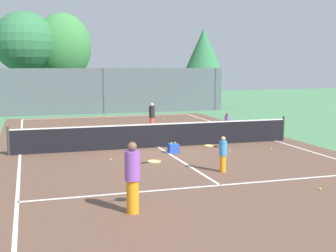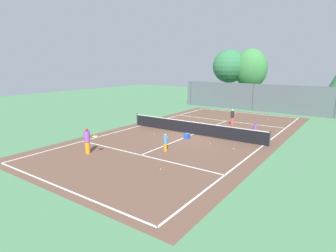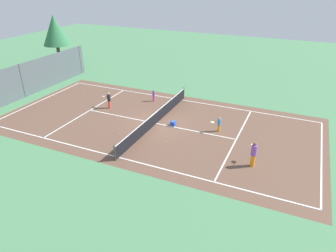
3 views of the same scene
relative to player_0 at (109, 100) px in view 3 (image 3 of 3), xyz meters
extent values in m
plane|color=#4C8456|center=(-1.12, -5.14, -0.74)|extent=(80.00, 80.00, 0.00)
cube|color=brown|center=(-1.12, -5.14, -0.74)|extent=(13.00, 25.00, 0.00)
cube|color=white|center=(-6.62, -5.14, -0.74)|extent=(0.10, 24.00, 0.01)
cube|color=white|center=(4.38, -5.14, -0.74)|extent=(0.10, 24.00, 0.01)
cube|color=white|center=(-1.12, -17.14, -0.74)|extent=(11.00, 0.10, 0.01)
cube|color=white|center=(-1.12, 6.86, -0.74)|extent=(11.00, 0.10, 0.01)
cube|color=white|center=(-1.12, -11.54, -0.74)|extent=(11.00, 0.10, 0.01)
cube|color=white|center=(-1.12, 1.26, -0.74)|extent=(11.00, 0.10, 0.01)
cube|color=white|center=(-1.12, -5.14, -0.74)|extent=(0.10, 12.80, 0.01)
cylinder|color=#333833|center=(-7.02, -5.14, -0.19)|extent=(0.10, 0.10, 1.10)
cylinder|color=#333833|center=(4.78, -5.14, -0.19)|extent=(0.10, 0.10, 1.10)
cube|color=black|center=(-1.12, -5.14, -0.27)|extent=(11.80, 0.03, 0.95)
cube|color=white|center=(-1.12, -5.14, 0.23)|extent=(11.80, 0.04, 0.05)
cube|color=#515B60|center=(-1.12, 8.86, 0.86)|extent=(18.00, 0.06, 3.20)
cylinder|color=#3F4447|center=(-1.12, 8.86, 0.86)|extent=(0.12, 0.12, 3.20)
cylinder|color=#3F4447|center=(7.38, 8.86, 0.86)|extent=(0.12, 0.12, 3.20)
cylinder|color=brown|center=(7.77, 12.31, 0.74)|extent=(0.39, 0.39, 2.97)
cone|color=#337547|center=(7.77, 12.31, 3.95)|extent=(3.10, 3.10, 3.44)
cylinder|color=#E54C3F|center=(0.00, -0.02, -0.41)|extent=(0.25, 0.25, 0.67)
cylinder|color=#232328|center=(0.00, -0.02, 0.22)|extent=(0.31, 0.31, 0.58)
sphere|color=beige|center=(0.00, -0.02, 0.60)|extent=(0.18, 0.18, 0.18)
cylinder|color=black|center=(0.01, 0.28, 0.25)|extent=(0.04, 0.20, 0.03)
torus|color=red|center=(0.03, 0.53, 0.25)|extent=(0.35, 0.35, 0.03)
cylinder|color=silver|center=(0.03, 0.53, 0.25)|extent=(0.29, 0.29, 0.00)
cylinder|color=#D14799|center=(3.04, -2.85, -0.49)|extent=(0.19, 0.19, 0.51)
cylinder|color=purple|center=(3.04, -2.85, -0.01)|extent=(0.23, 0.23, 0.45)
sphere|color=brown|center=(3.04, -2.85, 0.28)|extent=(0.14, 0.14, 0.14)
cylinder|color=orange|center=(-0.37, -10.02, -0.47)|extent=(0.20, 0.20, 0.54)
cylinder|color=#388CD8|center=(-0.37, -10.02, 0.03)|extent=(0.25, 0.25, 0.47)
sphere|color=tan|center=(-0.37, -10.02, 0.34)|extent=(0.15, 0.15, 0.15)
cylinder|color=black|center=(-0.52, -9.80, 0.05)|extent=(0.14, 0.18, 0.03)
torus|color=yellow|center=(-0.66, -9.59, 0.05)|extent=(0.46, 0.46, 0.03)
cylinder|color=silver|center=(-0.66, -9.59, 0.05)|extent=(0.38, 0.38, 0.00)
cylinder|color=orange|center=(-4.04, -13.20, -0.35)|extent=(0.29, 0.29, 0.78)
cylinder|color=purple|center=(-4.04, -13.20, 0.37)|extent=(0.36, 0.36, 0.68)
sphere|color=brown|center=(-4.04, -13.20, 0.82)|extent=(0.21, 0.21, 0.21)
cylinder|color=black|center=(-3.72, -13.12, 0.41)|extent=(0.20, 0.08, 0.03)
torus|color=yellow|center=(-3.48, -13.05, 0.41)|extent=(0.40, 0.40, 0.03)
cylinder|color=silver|center=(-3.48, -13.05, 0.41)|extent=(0.34, 0.34, 0.00)
cube|color=blue|center=(-0.90, -6.51, -0.56)|extent=(0.38, 0.37, 0.36)
sphere|color=#CCE533|center=(-0.98, -6.51, -0.35)|extent=(0.07, 0.07, 0.07)
sphere|color=#CCE533|center=(-0.82, -6.45, -0.35)|extent=(0.07, 0.07, 0.07)
sphere|color=#CCE533|center=(1.28, -6.96, -0.71)|extent=(0.07, 0.07, 0.07)
sphere|color=#CCE533|center=(-3.48, -7.17, -0.71)|extent=(0.07, 0.07, 0.07)
sphere|color=#CCE533|center=(3.05, -7.13, -0.71)|extent=(0.07, 0.07, 0.07)
sphere|color=#CCE533|center=(3.56, -4.18, -0.71)|extent=(0.07, 0.07, 0.07)
sphere|color=#CCE533|center=(-3.84, -3.34, -0.71)|extent=(0.07, 0.07, 0.07)
sphere|color=#CCE533|center=(1.30, -12.80, -0.71)|extent=(0.07, 0.07, 0.07)
sphere|color=#CCE533|center=(-0.38, -0.51, -0.71)|extent=(0.07, 0.07, 0.07)
sphere|color=#CCE533|center=(2.00, 4.32, -0.71)|extent=(0.07, 0.07, 0.07)
camera|label=1|loc=(-6.28, -23.21, 2.65)|focal=48.92mm
camera|label=2|loc=(9.59, -23.93, 4.71)|focal=29.87mm
camera|label=3|loc=(-20.82, -15.03, 10.05)|focal=33.07mm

